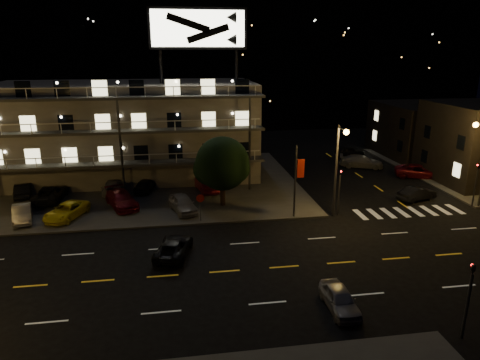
{
  "coord_description": "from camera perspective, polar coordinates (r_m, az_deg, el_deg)",
  "views": [
    {
      "loc": [
        -4.79,
        -24.85,
        13.87
      ],
      "look_at": [
        0.24,
        8.0,
        3.75
      ],
      "focal_mm": 32.0,
      "sensor_mm": 36.0,
      "label": 1
    }
  ],
  "objects": [
    {
      "name": "ground",
      "position": [
        28.86,
        1.97,
        -11.8
      ],
      "size": [
        140.0,
        140.0,
        0.0
      ],
      "primitive_type": "plane",
      "color": "black",
      "rests_on": "ground"
    },
    {
      "name": "curb_nw",
      "position": [
        47.82,
        -19.42,
        -0.82
      ],
      "size": [
        44.0,
        24.0,
        0.15
      ],
      "primitive_type": "cube",
      "color": "#3D3D3A",
      "rests_on": "ground"
    },
    {
      "name": "curb_ne",
      "position": [
        58.41,
        28.2,
        1.23
      ],
      "size": [
        16.0,
        24.0,
        0.15
      ],
      "primitive_type": "cube",
      "color": "#3D3D3A",
      "rests_on": "ground"
    },
    {
      "name": "motel",
      "position": [
        49.74,
        -14.62,
        6.52
      ],
      "size": [
        28.0,
        13.8,
        18.1
      ],
      "color": "gray",
      "rests_on": "ground"
    },
    {
      "name": "side_bldg_back",
      "position": [
        64.11,
        24.44,
        6.11
      ],
      "size": [
        14.06,
        12.0,
        7.0
      ],
      "color": "black",
      "rests_on": "ground"
    },
    {
      "name": "hill_backdrop",
      "position": [
        93.67,
        -9.75,
        15.28
      ],
      "size": [
        120.0,
        25.0,
        24.0
      ],
      "color": "black",
      "rests_on": "ground"
    },
    {
      "name": "streetlight_nc",
      "position": [
        36.48,
        12.96,
        2.36
      ],
      "size": [
        0.44,
        1.92,
        8.0
      ],
      "color": "#2D2D30",
      "rests_on": "ground"
    },
    {
      "name": "signal_nw",
      "position": [
        37.81,
        13.12,
        -0.91
      ],
      "size": [
        0.2,
        0.27,
        4.6
      ],
      "color": "#2D2D30",
      "rests_on": "ground"
    },
    {
      "name": "signal_sw",
      "position": [
        24.19,
        28.26,
        -13.12
      ],
      "size": [
        0.2,
        0.27,
        4.6
      ],
      "color": "#2D2D30",
      "rests_on": "ground"
    },
    {
      "name": "signal_ne",
      "position": [
        44.24,
        28.97,
        -0.04
      ],
      "size": [
        0.27,
        0.2,
        4.6
      ],
      "color": "#2D2D30",
      "rests_on": "ground"
    },
    {
      "name": "banner_north",
      "position": [
        36.22,
        7.5,
        0.03
      ],
      "size": [
        0.83,
        0.16,
        6.4
      ],
      "color": "#2D2D30",
      "rests_on": "ground"
    },
    {
      "name": "stop_sign",
      "position": [
        35.61,
        -5.31,
        -3.1
      ],
      "size": [
        0.91,
        0.11,
        2.61
      ],
      "color": "#2D2D30",
      "rests_on": "ground"
    },
    {
      "name": "tree",
      "position": [
        38.51,
        -2.43,
        2.0
      ],
      "size": [
        5.08,
        4.89,
        6.4
      ],
      "color": "black",
      "rests_on": "curb_nw"
    },
    {
      "name": "lot_car_1",
      "position": [
        40.15,
        -27.07,
        -3.98
      ],
      "size": [
        2.51,
        4.27,
        1.33
      ],
      "primitive_type": "imported",
      "rotation": [
        0.0,
        0.0,
        0.29
      ],
      "color": "gray",
      "rests_on": "curb_nw"
    },
    {
      "name": "lot_car_2",
      "position": [
        39.25,
        -22.14,
        -3.84
      ],
      "size": [
        3.63,
        5.03,
        1.27
      ],
      "primitive_type": "imported",
      "rotation": [
        0.0,
        0.0,
        -0.37
      ],
      "color": "yellow",
      "rests_on": "curb_nw"
    },
    {
      "name": "lot_car_3",
      "position": [
        40.39,
        -15.51,
        -2.47
      ],
      "size": [
        3.81,
        5.41,
        1.46
      ],
      "primitive_type": "imported",
      "rotation": [
        0.0,
        0.0,
        0.39
      ],
      "color": "maroon",
      "rests_on": "curb_nw"
    },
    {
      "name": "lot_car_4",
      "position": [
        38.14,
        -7.62,
        -3.13
      ],
      "size": [
        2.84,
        4.59,
        1.46
      ],
      "primitive_type": "imported",
      "rotation": [
        0.0,
        0.0,
        0.28
      ],
      "color": "gray",
      "rests_on": "curb_nw"
    },
    {
      "name": "lot_car_5",
      "position": [
        46.77,
        -26.92,
        -1.17
      ],
      "size": [
        2.22,
        4.22,
        1.32
      ],
      "primitive_type": "imported",
      "rotation": [
        0.0,
        0.0,
        3.36
      ],
      "color": "black",
      "rests_on": "curb_nw"
    },
    {
      "name": "lot_car_6",
      "position": [
        44.19,
        -24.0,
        -1.67
      ],
      "size": [
        2.46,
        5.29,
        1.47
      ],
      "primitive_type": "imported",
      "rotation": [
        0.0,
        0.0,
        3.14
      ],
      "color": "black",
      "rests_on": "curb_nw"
    },
    {
      "name": "lot_car_7",
      "position": [
        44.57,
        -16.42,
        -0.8
      ],
      "size": [
        2.11,
        4.73,
        1.35
      ],
      "primitive_type": "imported",
      "rotation": [
        0.0,
        0.0,
        3.09
      ],
      "color": "gray",
      "rests_on": "curb_nw"
    },
    {
      "name": "lot_car_8",
      "position": [
        44.3,
        -12.43,
        -0.62
      ],
      "size": [
        2.57,
        4.14,
        1.31
      ],
      "primitive_type": "imported",
      "rotation": [
        0.0,
        0.0,
        2.86
      ],
      "color": "black",
      "rests_on": "curb_nw"
    },
    {
      "name": "lot_car_9",
      "position": [
        43.47,
        -4.57,
        -0.46
      ],
      "size": [
        2.43,
        4.86,
        1.53
      ],
      "primitive_type": "imported",
      "rotation": [
        0.0,
        0.0,
        3.32
      ],
      "color": "maroon",
      "rests_on": "curb_nw"
    },
    {
      "name": "side_car_0",
      "position": [
        44.51,
        22.53,
        -1.67
      ],
      "size": [
        4.23,
        2.58,
        1.32
      ],
      "primitive_type": "imported",
      "rotation": [
        0.0,
        0.0,
        1.89
      ],
      "color": "black",
      "rests_on": "ground"
    },
    {
      "name": "side_car_1",
      "position": [
        52.46,
        22.78,
        1.08
      ],
      "size": [
        5.81,
        4.23,
        1.47
      ],
      "primitive_type": "imported",
      "rotation": [
        0.0,
        0.0,
        1.19
      ],
      "color": "maroon",
      "rests_on": "ground"
    },
    {
      "name": "side_car_2",
      "position": [
        54.66,
        15.88,
        2.4
      ],
      "size": [
        5.62,
        3.94,
        1.51
      ],
      "primitive_type": "imported",
      "rotation": [
        0.0,
        0.0,
        1.18
      ],
      "color": "gray",
      "rests_on": "ground"
    },
    {
      "name": "side_car_3",
      "position": [
        60.12,
        14.41,
        3.73
      ],
      "size": [
        4.18,
        2.11,
        1.37
      ],
      "primitive_type": "imported",
      "rotation": [
        0.0,
        0.0,
        1.44
      ],
      "color": "black",
      "rests_on": "ground"
    },
    {
      "name": "road_car_east",
      "position": [
        25.26,
        13.14,
        -15.18
      ],
      "size": [
        1.51,
        3.68,
        1.25
      ],
      "primitive_type": "imported",
      "rotation": [
        0.0,
        0.0,
        -0.01
      ],
      "color": "gray",
      "rests_on": "ground"
    },
    {
      "name": "road_car_west",
      "position": [
        30.73,
        -8.84,
        -8.82
      ],
      "size": [
        3.12,
        4.86,
        1.25
      ],
      "primitive_type": "imported",
      "rotation": [
        0.0,
        0.0,
        2.89
      ],
      "color": "black",
      "rests_on": "ground"
    }
  ]
}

